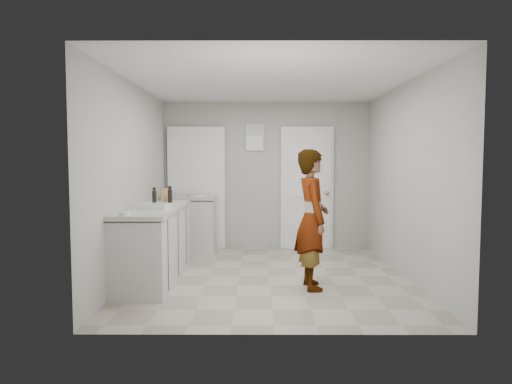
{
  "coord_description": "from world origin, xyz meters",
  "views": [
    {
      "loc": [
        -0.15,
        -5.85,
        1.51
      ],
      "look_at": [
        -0.17,
        0.4,
        1.07
      ],
      "focal_mm": 32.0,
      "sensor_mm": 36.0,
      "label": 1
    }
  ],
  "objects_px": {
    "person": "(312,219)",
    "oil_cruet_b": "(154,197)",
    "cake_mix_box": "(165,195)",
    "egg_bowl": "(124,214)",
    "oil_cruet_a": "(170,195)",
    "baking_dish": "(155,206)",
    "spice_jar": "(168,199)"
  },
  "relations": [
    {
      "from": "spice_jar",
      "to": "egg_bowl",
      "type": "distance_m",
      "value": 1.66
    },
    {
      "from": "baking_dish",
      "to": "person",
      "type": "bearing_deg",
      "value": -5.06
    },
    {
      "from": "person",
      "to": "oil_cruet_b",
      "type": "xyz_separation_m",
      "value": [
        -1.95,
        0.44,
        0.22
      ]
    },
    {
      "from": "cake_mix_box",
      "to": "egg_bowl",
      "type": "xyz_separation_m",
      "value": [
        -0.08,
        -1.69,
        -0.07
      ]
    },
    {
      "from": "spice_jar",
      "to": "oil_cruet_b",
      "type": "distance_m",
      "value": 0.66
    },
    {
      "from": "oil_cruet_b",
      "to": "baking_dish",
      "type": "distance_m",
      "value": 0.29
    },
    {
      "from": "cake_mix_box",
      "to": "egg_bowl",
      "type": "relative_size",
      "value": 1.53
    },
    {
      "from": "baking_dish",
      "to": "oil_cruet_b",
      "type": "bearing_deg",
      "value": 102.92
    },
    {
      "from": "person",
      "to": "egg_bowl",
      "type": "distance_m",
      "value": 2.12
    },
    {
      "from": "oil_cruet_b",
      "to": "person",
      "type": "bearing_deg",
      "value": -12.64
    },
    {
      "from": "oil_cruet_a",
      "to": "egg_bowl",
      "type": "relative_size",
      "value": 1.98
    },
    {
      "from": "oil_cruet_a",
      "to": "baking_dish",
      "type": "relative_size",
      "value": 0.62
    },
    {
      "from": "spice_jar",
      "to": "baking_dish",
      "type": "bearing_deg",
      "value": -89.04
    },
    {
      "from": "oil_cruet_a",
      "to": "person",
      "type": "bearing_deg",
      "value": -25.25
    },
    {
      "from": "cake_mix_box",
      "to": "spice_jar",
      "type": "distance_m",
      "value": 0.08
    },
    {
      "from": "oil_cruet_a",
      "to": "baking_dish",
      "type": "bearing_deg",
      "value": -94.48
    },
    {
      "from": "egg_bowl",
      "to": "spice_jar",
      "type": "bearing_deg",
      "value": 85.26
    },
    {
      "from": "person",
      "to": "baking_dish",
      "type": "bearing_deg",
      "value": 78.77
    },
    {
      "from": "egg_bowl",
      "to": "oil_cruet_a",
      "type": "bearing_deg",
      "value": 81.73
    },
    {
      "from": "oil_cruet_b",
      "to": "egg_bowl",
      "type": "height_order",
      "value": "oil_cruet_b"
    },
    {
      "from": "cake_mix_box",
      "to": "spice_jar",
      "type": "height_order",
      "value": "cake_mix_box"
    },
    {
      "from": "spice_jar",
      "to": "baking_dish",
      "type": "xyz_separation_m",
      "value": [
        0.02,
        -0.92,
        -0.01
      ]
    },
    {
      "from": "cake_mix_box",
      "to": "egg_bowl",
      "type": "bearing_deg",
      "value": -113.4
    },
    {
      "from": "person",
      "to": "oil_cruet_a",
      "type": "relative_size",
      "value": 6.74
    },
    {
      "from": "spice_jar",
      "to": "baking_dish",
      "type": "distance_m",
      "value": 0.92
    },
    {
      "from": "person",
      "to": "oil_cruet_b",
      "type": "distance_m",
      "value": 2.01
    },
    {
      "from": "cake_mix_box",
      "to": "person",
      "type": "bearing_deg",
      "value": -50.49
    },
    {
      "from": "spice_jar",
      "to": "oil_cruet_a",
      "type": "relative_size",
      "value": 0.34
    },
    {
      "from": "spice_jar",
      "to": "oil_cruet_a",
      "type": "height_order",
      "value": "oil_cruet_a"
    },
    {
      "from": "oil_cruet_b",
      "to": "spice_jar",
      "type": "bearing_deg",
      "value": 85.95
    },
    {
      "from": "cake_mix_box",
      "to": "baking_dish",
      "type": "bearing_deg",
      "value": -106.49
    },
    {
      "from": "person",
      "to": "baking_dish",
      "type": "xyz_separation_m",
      "value": [
        -1.89,
        0.17,
        0.14
      ]
    }
  ]
}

